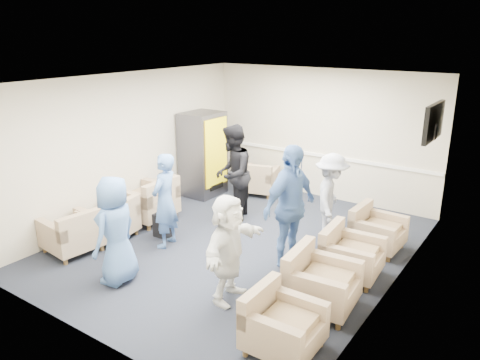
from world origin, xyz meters
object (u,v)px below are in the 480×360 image
Objects in this scene: armchair_right_midnear at (318,284)px; vending_machine at (203,154)px; armchair_right_midfar at (349,256)px; person_back_right at (331,198)px; person_mid_left at (165,201)px; person_mid_right at (290,207)px; armchair_right_far at (375,232)px; person_back_left at (233,174)px; armchair_right_near at (280,326)px; armchair_left_far at (150,203)px; armchair_left_mid at (111,222)px; person_front_right at (228,249)px; armchair_left_near at (74,234)px; person_front_left at (116,230)px; armchair_corner at (258,180)px.

armchair_right_midnear is 0.49× the size of vending_machine.
person_back_right reaches higher than armchair_right_midfar.
person_mid_left is 2.07m from person_mid_right.
armchair_right_far is 2.70m from person_back_left.
armchair_right_near is 0.42× the size of person_back_left.
person_back_left is (1.25, 0.91, 0.55)m from armchair_left_far.
vending_machine is 3.59m from person_mid_right.
armchair_left_mid is 4.38m from armchair_right_far.
person_front_right is at bearing 63.05° from armchair_right_near.
person_mid_left is (1.02, 1.04, 0.47)m from armchair_left_near.
armchair_right_far is at bearing 110.26° from armchair_left_mid.
armchair_left_mid is at bearing 121.81° from armchair_right_far.
armchair_right_near is at bearing 20.24° from person_back_left.
person_front_right is at bearing 11.35° from person_back_left.
armchair_left_near is 0.56× the size of person_front_left.
armchair_left_mid is 0.94× the size of armchair_corner.
armchair_left_mid is 3.46m from armchair_corner.
armchair_right_midfar is 1.09m from person_mid_right.
person_front_left reaches higher than armchair_left_far.
armchair_corner is at bearing 48.86° from armchair_right_midfar.
person_back_left is at bearing 158.25° from person_mid_left.
person_mid_right is (1.73, -0.97, 0.03)m from person_back_left.
vending_machine is (-3.97, 1.62, 0.58)m from armchair_right_midfar.
person_back_right is (-0.77, 3.01, 0.45)m from armchair_right_near.
person_front_left is at bearing 101.27° from person_front_right.
armchair_right_midnear is 0.59× the size of person_back_right.
person_mid_left is at bearing 100.61° from armchair_right_midfar.
person_front_left is at bearing -23.28° from person_back_left.
armchair_right_far is at bearing 129.42° from person_front_left.
person_mid_right reaches higher than person_back_right.
person_mid_left is 1.55m from person_back_left.
person_mid_left is 1.08× the size of person_front_right.
armchair_right_near is 3.87m from person_back_left.
person_back_left reaches higher than person_mid_left.
armchair_right_midfar is at bearing -67.40° from person_mid_right.
person_mid_left is at bearing 115.61° from person_mid_right.
person_front_right is (-0.31, -2.48, -0.02)m from person_back_right.
armchair_right_near is at bearing 67.08° from armchair_left_mid.
armchair_right_far is 0.50× the size of person_mid_left.
person_mid_right is at bearing -15.09° from person_front_right.
armchair_corner is (0.88, 4.06, -0.01)m from armchair_left_near.
armchair_right_midnear is 1.07× the size of armchair_right_midfar.
armchair_left_far is 1.18× the size of armchair_right_near.
person_mid_right is (3.10, -1.81, 0.04)m from vending_machine.
armchair_right_far is 2.80m from person_front_right.
person_back_left is at bearing 27.56° from person_front_right.
armchair_left_mid is at bearing -81.78° from person_mid_left.
person_front_right is at bearing -46.70° from vending_machine.
person_back_left reaches higher than armchair_left_far.
person_front_right is (2.74, -0.39, 0.42)m from armchair_left_mid.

